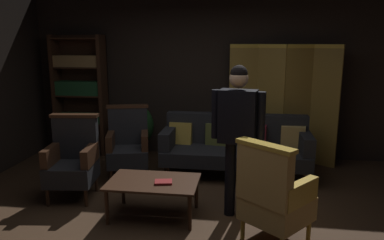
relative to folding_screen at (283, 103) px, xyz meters
The scene contains 12 objects.
ground_plane 2.68m from the folding_screen, 120.85° to the right, with size 10.00×10.00×0.00m, color #3D2819.
back_wall 1.38m from the folding_screen, 166.22° to the left, with size 7.20×0.10×2.80m, color black.
folding_screen is the anchor object (origin of this frame).
bookshelf 3.43m from the folding_screen, behind, with size 0.90×0.32×2.05m.
velvet_couch 1.13m from the folding_screen, 136.85° to the right, with size 2.12×0.78×0.88m.
coffee_table 2.75m from the folding_screen, 126.52° to the right, with size 1.00×0.64×0.42m.
armchair_gilt_accent 2.60m from the folding_screen, 97.03° to the right, with size 0.81×0.81×1.04m.
armchair_wing_left 3.29m from the folding_screen, 147.03° to the right, with size 0.65×0.64×1.04m.
armchair_wing_right 2.52m from the folding_screen, 155.76° to the right, with size 0.71×0.70×1.04m.
standing_figure 2.12m from the folding_screen, 108.68° to the right, with size 0.58×0.29×1.70m.
potted_plant 2.46m from the folding_screen, behind, with size 0.63×0.63×0.93m.
book_red_leather 2.71m from the folding_screen, 123.67° to the right, with size 0.19×0.14×0.02m, color maroon.
Camera 1 is at (0.66, -3.78, 1.94)m, focal length 34.38 mm.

